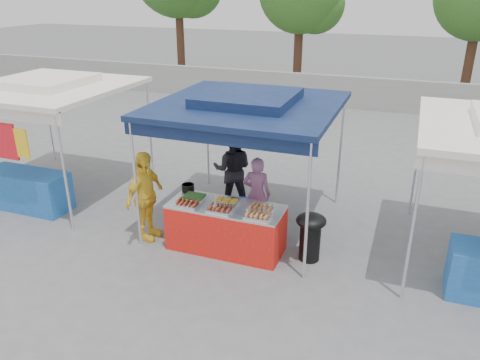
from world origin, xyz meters
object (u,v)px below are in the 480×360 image
(wok_burner, at_px, (310,233))
(helper_man, at_px, (233,169))
(cooking_pot, at_px, (188,188))
(vendor_table, at_px, (226,227))
(customer_person, at_px, (145,196))
(vendor_woman, at_px, (257,194))

(wok_burner, xyz_separation_m, helper_man, (-1.97, 1.44, 0.34))
(cooking_pot, bearing_deg, vendor_table, -20.31)
(helper_man, bearing_deg, wok_burner, 129.64)
(helper_man, xyz_separation_m, customer_person, (-0.99, -1.78, -0.00))
(vendor_table, bearing_deg, wok_burner, 7.28)
(vendor_table, relative_size, wok_burner, 2.34)
(wok_burner, bearing_deg, helper_man, 128.61)
(wok_burner, height_order, helper_man, helper_man)
(wok_burner, distance_m, vendor_woman, 1.39)
(customer_person, bearing_deg, vendor_table, -78.76)
(vendor_woman, relative_size, helper_man, 0.87)
(cooking_pot, xyz_separation_m, vendor_woman, (1.14, 0.55, -0.19))
(helper_man, distance_m, customer_person, 2.03)
(cooking_pot, height_order, helper_man, helper_man)
(cooking_pot, distance_m, vendor_woman, 1.28)
(vendor_table, distance_m, helper_man, 1.76)
(cooking_pot, xyz_separation_m, helper_man, (0.36, 1.31, -0.07))
(wok_burner, xyz_separation_m, vendor_woman, (-1.19, 0.69, 0.23))
(vendor_woman, relative_size, customer_person, 0.87)
(vendor_table, relative_size, helper_man, 1.18)
(vendor_woman, xyz_separation_m, customer_person, (-1.77, -1.02, 0.11))
(vendor_table, bearing_deg, helper_man, 107.42)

